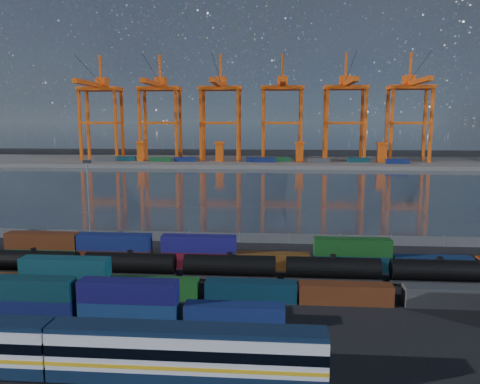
{
  "coord_description": "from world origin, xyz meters",
  "views": [
    {
      "loc": [
        7.37,
        -63.33,
        24.03
      ],
      "look_at": [
        0.0,
        30.0,
        10.0
      ],
      "focal_mm": 35.0,
      "sensor_mm": 36.0,
      "label": 1
    }
  ],
  "objects": [
    {
      "name": "harbor_water",
      "position": [
        0.0,
        105.0,
        0.01
      ],
      "size": [
        700.0,
        700.0,
        0.0
      ],
      "primitive_type": "plane",
      "color": "#2F3944",
      "rests_on": "ground"
    },
    {
      "name": "container_row_north",
      "position": [
        -0.26,
        11.51,
        2.23
      ],
      "size": [
        141.37,
        2.52,
        5.36
      ],
      "color": "#102051",
      "rests_on": "ground"
    },
    {
      "name": "tanker_string",
      "position": [
        -7.33,
        5.04,
        2.23
      ],
      "size": [
        122.95,
        3.1,
        4.44
      ],
      "color": "black",
      "rests_on": "ground"
    },
    {
      "name": "yard_light_mast",
      "position": [
        -30.0,
        26.0,
        9.3
      ],
      "size": [
        1.6,
        0.4,
        16.6
      ],
      "color": "slate",
      "rests_on": "ground"
    },
    {
      "name": "far_quay",
      "position": [
        0.0,
        210.0,
        1.0
      ],
      "size": [
        700.0,
        70.0,
        2.0
      ],
      "primitive_type": "cube",
      "color": "#514F4C",
      "rests_on": "ground"
    },
    {
      "name": "container_row_south",
      "position": [
        -12.8,
        -10.62,
        2.3
      ],
      "size": [
        140.28,
        2.44,
        5.2
      ],
      "color": "#474A4D",
      "rests_on": "ground"
    },
    {
      "name": "waterfront_fence",
      "position": [
        -0.0,
        28.0,
        1.0
      ],
      "size": [
        160.12,
        0.12,
        2.2
      ],
      "color": "#595B5E",
      "rests_on": "ground"
    },
    {
      "name": "gantry_cranes",
      "position": [
        -7.5,
        203.36,
        37.95
      ],
      "size": [
        198.81,
        45.72,
        61.91
      ],
      "color": "#E95310",
      "rests_on": "ground"
    },
    {
      "name": "ground",
      "position": [
        0.0,
        0.0,
        0.0
      ],
      "size": [
        700.0,
        700.0,
        0.0
      ],
      "primitive_type": "plane",
      "color": "black",
      "rests_on": "ground"
    },
    {
      "name": "quay_containers",
      "position": [
        -11.0,
        195.46,
        3.3
      ],
      "size": [
        172.58,
        10.99,
        2.6
      ],
      "color": "navy",
      "rests_on": "far_quay"
    },
    {
      "name": "straddle_carriers",
      "position": [
        -2.5,
        200.0,
        7.82
      ],
      "size": [
        140.0,
        7.0,
        11.1
      ],
      "color": "#E95310",
      "rests_on": "far_quay"
    },
    {
      "name": "container_row_mid",
      "position": [
        -1.26,
        -2.58,
        1.96
      ],
      "size": [
        142.0,
        2.52,
        5.36
      ],
      "color": "#3B3D3F",
      "rests_on": "ground"
    },
    {
      "name": "distant_mountains",
      "position": [
        63.02,
        1600.0,
        220.29
      ],
      "size": [
        2470.0,
        1100.0,
        520.0
      ],
      "color": "#1E2630",
      "rests_on": "ground"
    }
  ]
}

